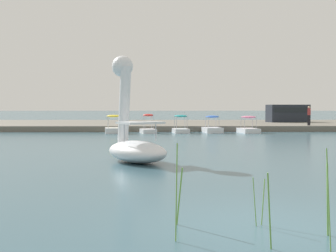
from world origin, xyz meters
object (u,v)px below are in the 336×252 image
at_px(pedal_boat_blue, 212,128).
at_px(pedal_boat_teal, 181,127).
at_px(pedal_boat_yellow, 114,128).
at_px(parked_van, 288,113).
at_px(person_on_path, 309,115).
at_px(pedal_boat_pink, 248,128).
at_px(pedal_boat_red, 148,128).
at_px(swan_boat, 134,136).

relative_size(pedal_boat_blue, pedal_boat_teal, 1.08).
height_order(pedal_boat_yellow, parked_van, parked_van).
relative_size(pedal_boat_teal, person_on_path, 1.27).
height_order(pedal_boat_yellow, person_on_path, person_on_path).
xyz_separation_m(pedal_boat_pink, pedal_boat_teal, (-5.64, 0.09, 0.07)).
distance_m(pedal_boat_blue, person_on_path, 9.49).
relative_size(pedal_boat_red, pedal_boat_yellow, 0.86).
xyz_separation_m(pedal_boat_pink, pedal_boat_blue, (-2.98, 0.31, 0.01)).
xyz_separation_m(pedal_boat_teal, pedal_boat_yellow, (-5.53, -0.21, -0.03)).
xyz_separation_m(pedal_boat_blue, pedal_boat_teal, (-2.66, -0.22, 0.06)).
bearing_deg(parked_van, pedal_boat_blue, -129.50).
distance_m(pedal_boat_red, pedal_boat_yellow, 2.82).
distance_m(pedal_boat_teal, person_on_path, 12.10).
distance_m(swan_boat, pedal_boat_red, 19.56).
xyz_separation_m(swan_boat, pedal_boat_pink, (8.39, 19.71, -0.61)).
distance_m(pedal_boat_blue, pedal_boat_yellow, 8.20).
xyz_separation_m(pedal_boat_pink, pedal_boat_yellow, (-11.17, -0.12, 0.04)).
xyz_separation_m(person_on_path, parked_van, (0.67, 9.10, 0.12)).
height_order(pedal_boat_teal, parked_van, parked_van).
distance_m(swan_boat, parked_van, 35.23).
relative_size(swan_boat, pedal_boat_blue, 1.77).
bearing_deg(parked_van, swan_boat, -115.43).
xyz_separation_m(pedal_boat_pink, person_on_path, (6.06, 2.99, 1.00)).
bearing_deg(pedal_boat_red, pedal_boat_blue, 5.07).
bearing_deg(pedal_boat_red, swan_boat, -90.12).
xyz_separation_m(swan_boat, pedal_boat_red, (0.04, 19.55, -0.61)).
height_order(pedal_boat_pink, pedal_boat_yellow, pedal_boat_yellow).
bearing_deg(pedal_boat_teal, pedal_boat_yellow, -177.84).
relative_size(pedal_boat_pink, pedal_boat_blue, 1.01).
distance_m(pedal_boat_teal, parked_van, 17.27).
relative_size(pedal_boat_blue, parked_van, 0.51).
distance_m(pedal_boat_pink, pedal_boat_red, 8.35).
bearing_deg(swan_boat, pedal_boat_yellow, 98.08).
height_order(pedal_boat_teal, pedal_boat_yellow, pedal_boat_yellow).
bearing_deg(pedal_boat_yellow, pedal_boat_pink, 0.60).
bearing_deg(person_on_path, pedal_boat_yellow, -169.77).
bearing_deg(person_on_path, pedal_boat_teal, -166.08).
distance_m(pedal_boat_yellow, parked_van, 21.70).
bearing_deg(pedal_boat_teal, pedal_boat_red, -174.55).
height_order(pedal_boat_red, person_on_path, person_on_path).
xyz_separation_m(pedal_boat_blue, pedal_boat_red, (-5.37, -0.48, -0.01)).
bearing_deg(pedal_boat_teal, swan_boat, -97.90).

